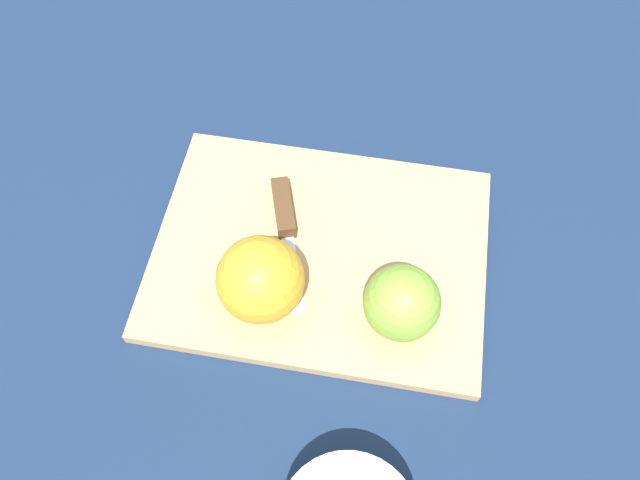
% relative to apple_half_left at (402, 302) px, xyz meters
% --- Properties ---
extents(ground_plane, '(4.00, 4.00, 0.00)m').
position_rel_apple_half_left_xyz_m(ground_plane, '(0.09, -0.07, -0.05)').
color(ground_plane, '#14233D').
extents(cutting_board, '(0.38, 0.30, 0.01)m').
position_rel_apple_half_left_xyz_m(cutting_board, '(0.09, -0.07, -0.05)').
color(cutting_board, tan).
rests_on(cutting_board, ground_plane).
extents(apple_half_left, '(0.08, 0.08, 0.08)m').
position_rel_apple_half_left_xyz_m(apple_half_left, '(0.00, 0.00, 0.00)').
color(apple_half_left, olive).
rests_on(apple_half_left, cutting_board).
extents(apple_half_right, '(0.09, 0.09, 0.09)m').
position_rel_apple_half_left_xyz_m(apple_half_right, '(0.14, -0.01, 0.01)').
color(apple_half_right, gold).
rests_on(apple_half_right, cutting_board).
extents(knife, '(0.05, 0.16, 0.02)m').
position_rel_apple_half_left_xyz_m(knife, '(0.13, -0.11, -0.03)').
color(knife, silver).
rests_on(knife, cutting_board).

